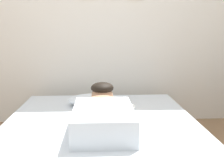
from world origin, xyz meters
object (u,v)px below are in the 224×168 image
bed (101,143)px  coffee_cup (126,107)px  person_lying (103,112)px  pillow (95,100)px  cell_phone (113,143)px

bed → coffee_cup: coffee_cup is taller
person_lying → coffee_cup: (0.22, 0.38, -0.07)m
bed → pillow: (-0.06, 0.49, 0.24)m
person_lying → cell_phone: bearing=-80.8°
bed → cell_phone: (0.07, -0.44, 0.19)m
bed → cell_phone: cell_phone is taller
bed → coffee_cup: (0.23, 0.29, 0.22)m
bed → person_lying: (0.01, -0.09, 0.29)m
bed → person_lying: size_ratio=2.07×
pillow → bed: bearing=-83.4°
person_lying → coffee_cup: bearing=60.6°
pillow → person_lying: size_ratio=0.57×
cell_phone → bed: bearing=98.9°
person_lying → cell_phone: size_ratio=6.57×
pillow → person_lying: 0.59m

